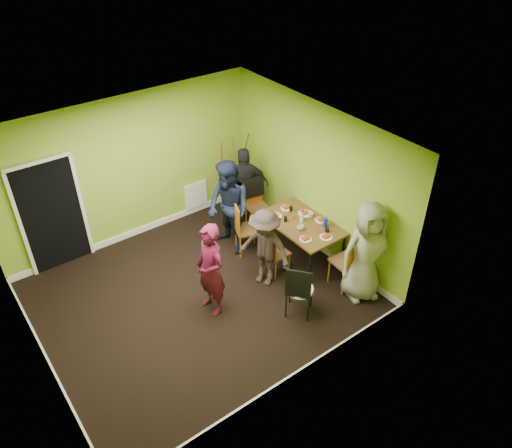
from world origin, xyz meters
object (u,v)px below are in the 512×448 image
(person_left_near, at_px, (264,248))
(person_back_end, at_px, (245,186))
(chair_left_near, at_px, (274,251))
(person_left_far, at_px, (229,208))
(thermos, at_px, (302,216))
(chair_left_far, at_px, (243,226))
(easel, at_px, (233,174))
(orange_bottle, at_px, (293,217))
(chair_front_end, at_px, (350,260))
(chair_bentwood, at_px, (299,288))
(blue_bottle, at_px, (325,222))
(dining_table, at_px, (301,225))
(chair_back_end, at_px, (254,192))
(person_front_end, at_px, (366,252))
(person_standing, at_px, (211,270))

(person_left_near, bearing_deg, person_back_end, 130.44)
(chair_left_near, height_order, person_left_far, person_left_far)
(person_left_far, relative_size, person_back_end, 1.13)
(thermos, bearing_deg, chair_left_far, 137.56)
(easel, height_order, orange_bottle, easel)
(chair_front_end, xyz_separation_m, person_left_far, (-0.99, 2.08, 0.31))
(thermos, height_order, person_left_far, person_left_far)
(chair_bentwood, bearing_deg, blue_bottle, 82.11)
(chair_left_near, height_order, blue_bottle, blue_bottle)
(dining_table, relative_size, thermos, 7.28)
(blue_bottle, bearing_deg, person_left_far, 131.41)
(blue_bottle, relative_size, person_left_near, 0.12)
(chair_back_end, height_order, chair_front_end, chair_front_end)
(person_front_end, bearing_deg, person_standing, 170.11)
(dining_table, relative_size, person_front_end, 0.84)
(thermos, xyz_separation_m, person_left_near, (-0.99, -0.21, -0.12))
(chair_left_far, height_order, person_left_far, person_left_far)
(dining_table, xyz_separation_m, thermos, (0.03, 0.04, 0.16))
(chair_front_end, height_order, chair_bentwood, chair_front_end)
(person_standing, relative_size, person_left_near, 1.11)
(chair_back_end, xyz_separation_m, person_left_far, (-0.85, -0.39, 0.17))
(chair_front_end, height_order, easel, easel)
(chair_back_end, bearing_deg, blue_bottle, 108.71)
(chair_left_near, xyz_separation_m, person_back_end, (0.57, 1.64, 0.30))
(dining_table, bearing_deg, person_back_end, 94.20)
(chair_left_far, bearing_deg, chair_bentwood, 13.63)
(blue_bottle, bearing_deg, chair_left_near, 165.30)
(chair_left_far, height_order, orange_bottle, chair_left_far)
(chair_bentwood, distance_m, blue_bottle, 1.51)
(orange_bottle, distance_m, person_left_far, 1.16)
(chair_back_end, height_order, easel, easel)
(easel, bearing_deg, person_left_near, -112.14)
(person_standing, bearing_deg, blue_bottle, 82.73)
(person_standing, bearing_deg, person_back_end, 128.80)
(chair_left_far, relative_size, easel, 0.61)
(chair_front_end, xyz_separation_m, thermos, (-0.07, 1.15, 0.26))
(blue_bottle, distance_m, person_left_far, 1.73)
(thermos, distance_m, person_left_far, 1.31)
(chair_bentwood, height_order, person_back_end, person_back_end)
(chair_left_far, xyz_separation_m, person_front_end, (0.90, -2.12, 0.32))
(chair_bentwood, xyz_separation_m, person_left_near, (0.05, 0.95, 0.17))
(person_left_far, xyz_separation_m, person_left_near, (-0.06, -1.13, -0.17))
(chair_back_end, distance_m, easel, 0.69)
(blue_bottle, xyz_separation_m, person_left_near, (-1.21, 0.16, -0.11))
(thermos, relative_size, person_front_end, 0.12)
(person_standing, distance_m, person_front_end, 2.47)
(person_standing, distance_m, person_left_far, 1.62)
(orange_bottle, xyz_separation_m, person_left_near, (-0.90, -0.35, -0.06))
(blue_bottle, bearing_deg, orange_bottle, 120.74)
(thermos, distance_m, person_standing, 2.06)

